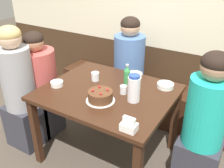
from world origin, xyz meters
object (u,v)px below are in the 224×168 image
soju_bottle (127,75)px  bowl_rice_small (57,84)px  person_pale_blue_shirt (40,85)px  napkin_holder (129,126)px  glass_water_tall (123,90)px  person_dark_striped (203,128)px  person_grey_tee (20,93)px  water_pitcher (134,88)px  bench_seat (144,99)px  glass_tumbler_short (95,76)px  birthday_cake (100,96)px  bowl_soup_white (135,75)px  bowl_side_dish (165,86)px  person_teal_shirt (129,71)px

soju_bottle → bowl_rice_small: 0.64m
person_pale_blue_shirt → napkin_holder: bearing=-16.6°
glass_water_tall → bowl_rice_small: bearing=-162.3°
glass_water_tall → person_dark_striped: bearing=4.9°
person_grey_tee → glass_water_tall: bearing=18.0°
glass_water_tall → person_dark_striped: 0.71m
water_pitcher → person_dark_striped: person_dark_striped is taller
bench_seat → soju_bottle: 0.87m
glass_water_tall → person_grey_tee: (-0.96, -0.31, -0.16)m
bench_seat → glass_tumbler_short: size_ratio=27.13×
bench_seat → birthday_cake: 1.14m
bench_seat → person_grey_tee: person_grey_tee is taller
bowl_soup_white → person_dark_striped: 0.81m
birthday_cake → bowl_side_dish: size_ratio=1.61×
soju_bottle → glass_water_tall: (0.06, -0.17, -0.06)m
water_pitcher → bowl_rice_small: 0.73m
bowl_rice_small → bowl_side_dish: bowl_rice_small is taller
person_teal_shirt → person_dark_striped: 1.18m
soju_bottle → bowl_side_dish: soju_bottle is taller
napkin_holder → glass_water_tall: bearing=123.1°
soju_bottle → bowl_side_dish: 0.36m
napkin_holder → person_grey_tee: bearing=174.8°
bench_seat → person_grey_tee: bearing=-126.5°
person_pale_blue_shirt → bowl_rice_small: bearing=-19.0°
water_pitcher → napkin_holder: water_pitcher is taller
soju_bottle → bowl_side_dish: bearing=19.8°
birthday_cake → person_pale_blue_shirt: bearing=170.3°
glass_water_tall → person_pale_blue_shirt: 0.98m
glass_tumbler_short → bowl_rice_small: bearing=-130.5°
bowl_side_dish → person_teal_shirt: person_teal_shirt is taller
bowl_rice_small → bowl_side_dish: size_ratio=0.77×
bowl_soup_white → bowl_rice_small: same height
glass_water_tall → person_teal_shirt: person_teal_shirt is taller
napkin_holder → glass_tumbler_short: size_ratio=1.36×
glass_tumbler_short → person_dark_striped: person_dark_striped is taller
soju_bottle → bowl_rice_small: bearing=-145.8°
bowl_rice_small → person_grey_tee: size_ratio=0.09×
bowl_soup_white → person_grey_tee: person_grey_tee is taller
person_teal_shirt → person_pale_blue_shirt: size_ratio=1.06×
water_pitcher → person_grey_tee: 1.14m
bowl_side_dish → person_dark_striped: 0.50m
soju_bottle → person_pale_blue_shirt: bearing=-165.9°
glass_tumbler_short → glass_water_tall: bearing=-14.0°
bowl_soup_white → bowl_side_dish: 0.33m
bench_seat → glass_tumbler_short: 0.92m
birthday_cake → person_teal_shirt: bearing=103.1°
birthday_cake → person_teal_shirt: person_teal_shirt is taller
birthday_cake → glass_water_tall: (0.10, 0.20, -0.01)m
bowl_soup_white → glass_water_tall: glass_water_tall is taller
bowl_soup_white → soju_bottle: bearing=-89.1°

